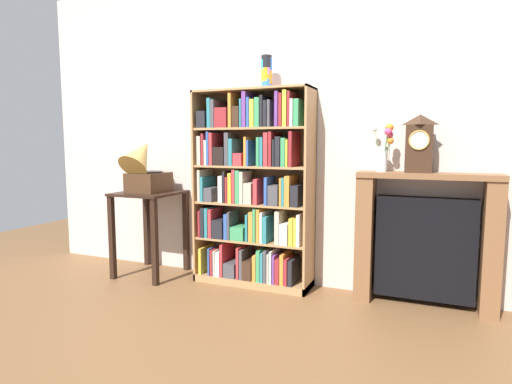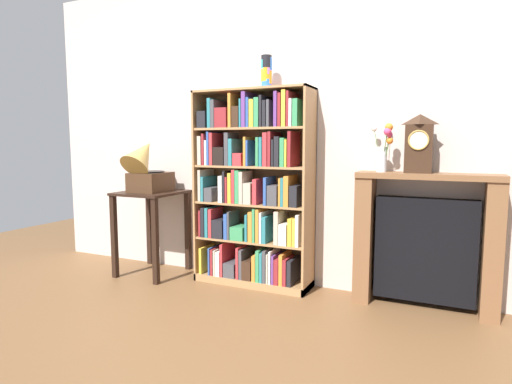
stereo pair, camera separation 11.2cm
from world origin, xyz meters
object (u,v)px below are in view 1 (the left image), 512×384
(bookshelf, at_px, (252,194))
(flower_vase, at_px, (384,149))
(fireplace_mantel, at_px, (425,241))
(mantel_clock, at_px, (419,144))
(gramophone, at_px, (144,168))
(side_table_left, at_px, (150,213))
(cup_stack, at_px, (267,72))

(bookshelf, distance_m, flower_vase, 1.10)
(fireplace_mantel, relative_size, mantel_clock, 2.39)
(bookshelf, bearing_deg, gramophone, -169.85)
(bookshelf, height_order, fireplace_mantel, bookshelf)
(mantel_clock, distance_m, flower_vase, 0.24)
(gramophone, height_order, flower_vase, flower_vase)
(bookshelf, xyz_separation_m, fireplace_mantel, (1.33, 0.05, -0.28))
(side_table_left, xyz_separation_m, fireplace_mantel, (2.27, 0.16, -0.08))
(fireplace_mantel, distance_m, flower_vase, 0.72)
(side_table_left, bearing_deg, flower_vase, 3.87)
(cup_stack, distance_m, fireplace_mantel, 1.74)
(mantel_clock, bearing_deg, cup_stack, -179.31)
(bookshelf, xyz_separation_m, flower_vase, (1.03, 0.02, 0.37))
(bookshelf, distance_m, side_table_left, 0.97)
(fireplace_mantel, bearing_deg, side_table_left, -175.87)
(cup_stack, bearing_deg, fireplace_mantel, 1.67)
(side_table_left, xyz_separation_m, gramophone, (-0.00, -0.06, 0.41))
(bookshelf, xyz_separation_m, side_table_left, (-0.94, -0.11, -0.20))
(gramophone, bearing_deg, flower_vase, 5.51)
(mantel_clock, height_order, flower_vase, mantel_clock)
(gramophone, xyz_separation_m, mantel_clock, (2.21, 0.20, 0.21))
(fireplace_mantel, xyz_separation_m, flower_vase, (-0.30, -0.03, 0.66))
(bookshelf, distance_m, cup_stack, 0.98)
(bookshelf, relative_size, gramophone, 3.06)
(gramophone, bearing_deg, fireplace_mantel, 5.56)
(flower_vase, bearing_deg, fireplace_mantel, 5.86)
(cup_stack, distance_m, gramophone, 1.32)
(cup_stack, xyz_separation_m, mantel_clock, (1.15, 0.01, -0.56))
(side_table_left, height_order, flower_vase, flower_vase)
(side_table_left, bearing_deg, fireplace_mantel, 4.13)
(bookshelf, height_order, flower_vase, bookshelf)
(cup_stack, bearing_deg, mantel_clock, 0.69)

